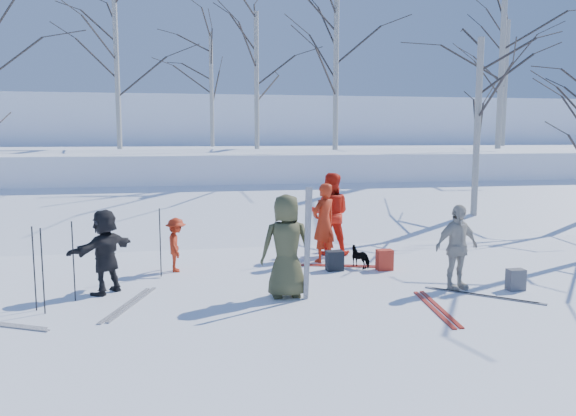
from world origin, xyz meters
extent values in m
plane|color=white|center=(0.00, 0.00, 0.00)|extent=(120.00, 120.00, 0.00)
cube|color=white|center=(0.00, 7.00, 0.15)|extent=(70.00, 9.49, 4.12)
cube|color=white|center=(0.00, 17.00, 1.00)|extent=(70.00, 18.00, 2.20)
cube|color=white|center=(0.00, 38.00, 2.00)|extent=(90.00, 30.00, 6.00)
imported|color=#434429|center=(-0.35, -0.19, 0.88)|extent=(0.87, 0.58, 1.76)
imported|color=#B62911|center=(0.94, 2.29, 0.85)|extent=(0.74, 0.67, 1.71)
imported|color=red|center=(1.27, 3.00, 0.94)|extent=(1.10, 0.97, 1.88)
imported|color=#B62911|center=(-2.20, 1.98, 0.55)|extent=(0.42, 0.71, 1.09)
imported|color=beige|center=(2.71, -0.27, 0.76)|extent=(0.95, 0.56, 1.52)
imported|color=black|center=(-3.39, 0.62, 0.74)|extent=(1.22, 1.32, 1.48)
imported|color=black|center=(1.56, 1.61, 0.23)|extent=(0.50, 0.58, 0.45)
cube|color=silver|center=(-0.06, -0.45, 0.95)|extent=(0.07, 0.16, 1.90)
cube|color=silver|center=(-0.02, -0.42, 0.95)|extent=(0.09, 0.23, 1.89)
cylinder|color=black|center=(-4.18, -0.39, 0.67)|extent=(0.02, 0.02, 1.34)
cylinder|color=black|center=(-2.49, 1.61, 0.67)|extent=(0.02, 0.02, 1.34)
cylinder|color=black|center=(0.36, 2.38, 0.67)|extent=(0.02, 0.02, 1.34)
cylinder|color=black|center=(-4.35, -0.20, 0.67)|extent=(0.02, 0.02, 1.34)
cylinder|color=black|center=(-3.84, 0.24, 0.67)|extent=(0.02, 0.02, 1.34)
cylinder|color=black|center=(0.71, 2.70, 0.67)|extent=(0.02, 0.02, 1.34)
cube|color=red|center=(1.97, 1.31, 0.21)|extent=(0.32, 0.22, 0.42)
cube|color=#505157|center=(3.72, -0.55, 0.19)|extent=(0.30, 0.20, 0.38)
cube|color=black|center=(0.96, 1.47, 0.20)|extent=(0.34, 0.24, 0.40)
camera|label=1|loc=(-2.05, -9.31, 2.75)|focal=35.00mm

